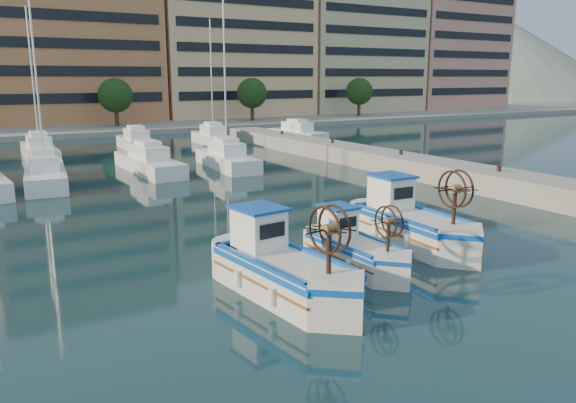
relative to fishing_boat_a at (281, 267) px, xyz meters
The scene contains 8 objects.
ground 5.04m from the fishing_boat_a, ahead, with size 300.00×300.00×0.00m, color #193941.
quay 19.96m from the fishing_boat_a, 26.27° to the left, with size 3.00×60.00×1.20m, color gray.
waterfront 68.15m from the fishing_boat_a, 77.90° to the left, with size 180.00×40.00×25.60m.
hill_east 182.42m from the fishing_boat_a, 37.41° to the left, with size 160.00×160.00×50.00m, color slate.
yacht_marina 28.75m from the fishing_boat_a, 88.22° to the left, with size 39.13×22.42×11.50m.
fishing_boat_a is the anchor object (origin of this frame).
fishing_boat_b 3.46m from the fishing_boat_a, 14.68° to the left, with size 1.66×3.99×2.48m.
fishing_boat_c 7.06m from the fishing_boat_a, 15.54° to the left, with size 2.26×5.21×3.22m.
Camera 1 is at (-12.72, -14.43, 6.31)m, focal length 35.00 mm.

